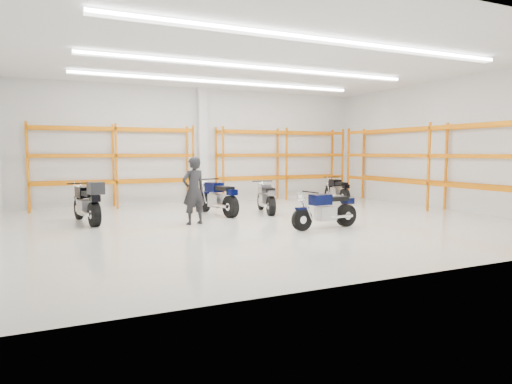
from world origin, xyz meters
name	(u,v)px	position (x,y,z in m)	size (l,w,h in m)	color
ground	(267,222)	(0.00, 0.00, 0.00)	(14.00, 14.00, 0.00)	silver
room_shell	(267,106)	(0.00, 0.03, 3.28)	(14.02, 12.02, 4.51)	silver
motorcycle_main	(328,211)	(1.00, -1.55, 0.47)	(2.03, 0.67, 1.00)	black
motorcycle_back_a	(88,203)	(-4.64, 1.89, 0.58)	(0.87, 2.36, 1.21)	black
motorcycle_back_b	(219,198)	(-0.73, 2.03, 0.53)	(0.79, 2.30, 1.14)	black
motorcycle_back_c	(266,198)	(0.87, 1.85, 0.48)	(0.84, 2.08, 1.03)	black
motorcycle_back_d	(337,191)	(4.83, 3.47, 0.47)	(0.73, 2.03, 1.00)	black
standing_man	(194,191)	(-1.99, 0.56, 0.94)	(0.68, 0.45, 1.87)	black
structural_column	(202,146)	(0.00, 5.82, 2.25)	(0.32, 0.32, 4.50)	white
pallet_racking_back_left	(115,158)	(-3.40, 5.48, 1.79)	(5.67, 0.87, 3.00)	#D65F00
pallet_racking_back_right	(282,157)	(3.40, 5.48, 1.79)	(5.67, 0.87, 3.00)	#D65F00
pallet_racking_side	(438,157)	(6.48, 0.00, 1.81)	(0.87, 9.07, 3.00)	#D65F00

